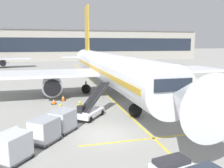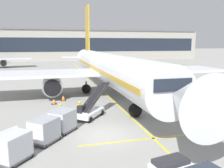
# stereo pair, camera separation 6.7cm
# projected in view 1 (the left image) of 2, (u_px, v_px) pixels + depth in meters

# --- Properties ---
(ground_plane) EXTENTS (600.00, 600.00, 0.00)m
(ground_plane) POSITION_uv_depth(u_px,v_px,m) (104.00, 135.00, 18.13)
(ground_plane) COLOR gray
(parked_airplane) EXTENTS (34.43, 44.89, 14.91)m
(parked_airplane) POSITION_uv_depth(u_px,v_px,m) (108.00, 68.00, 32.67)
(parked_airplane) COLOR silver
(parked_airplane) RESTS_ON ground
(belt_loader) EXTENTS (4.25, 4.92, 3.08)m
(belt_loader) POSITION_uv_depth(u_px,v_px,m) (91.00, 108.00, 22.51)
(belt_loader) COLOR silver
(belt_loader) RESTS_ON ground
(baggage_cart_lead) EXTENTS (2.50, 2.64, 1.91)m
(baggage_cart_lead) POSITION_uv_depth(u_px,v_px,m) (62.00, 120.00, 18.73)
(baggage_cart_lead) COLOR #515156
(baggage_cart_lead) RESTS_ON ground
(baggage_cart_second) EXTENTS (2.50, 2.64, 1.91)m
(baggage_cart_second) POSITION_uv_depth(u_px,v_px,m) (44.00, 129.00, 16.64)
(baggage_cart_second) COLOR #515156
(baggage_cart_second) RESTS_ON ground
(baggage_cart_third) EXTENTS (2.50, 2.64, 1.91)m
(baggage_cart_third) POSITION_uv_depth(u_px,v_px,m) (12.00, 146.00, 13.92)
(baggage_cart_third) COLOR #515156
(baggage_cart_third) RESTS_ON ground
(ground_crew_by_loader) EXTENTS (0.56, 0.30, 1.74)m
(ground_crew_by_loader) POSITION_uv_depth(u_px,v_px,m) (80.00, 109.00, 21.83)
(ground_crew_by_loader) COLOR black
(ground_crew_by_loader) RESTS_ON ground
(ground_crew_by_carts) EXTENTS (0.52, 0.39, 1.74)m
(ground_crew_by_carts) POSITION_uv_depth(u_px,v_px,m) (61.00, 112.00, 21.02)
(ground_crew_by_carts) COLOR #333847
(ground_crew_by_carts) RESTS_ON ground
(safety_cone_engine_keepout) EXTENTS (0.61, 0.61, 0.69)m
(safety_cone_engine_keepout) POSITION_uv_depth(u_px,v_px,m) (63.00, 98.00, 29.20)
(safety_cone_engine_keepout) COLOR black
(safety_cone_engine_keepout) RESTS_ON ground
(safety_cone_wingtip) EXTENTS (0.58, 0.58, 0.66)m
(safety_cone_wingtip) POSITION_uv_depth(u_px,v_px,m) (54.00, 101.00, 27.47)
(safety_cone_wingtip) COLOR black
(safety_cone_wingtip) RESTS_ON ground
(apron_guidance_line_lead_in) EXTENTS (0.20, 110.00, 0.01)m
(apron_guidance_line_lead_in) POSITION_uv_depth(u_px,v_px,m) (107.00, 95.00, 32.47)
(apron_guidance_line_lead_in) COLOR yellow
(apron_guidance_line_lead_in) RESTS_ON ground
(apron_guidance_line_stop_bar) EXTENTS (12.00, 0.20, 0.01)m
(apron_guidance_line_stop_bar) POSITION_uv_depth(u_px,v_px,m) (157.00, 138.00, 17.61)
(apron_guidance_line_stop_bar) COLOR yellow
(apron_guidance_line_stop_bar) RESTS_ON ground
(terminal_building) EXTENTS (143.02, 16.66, 13.52)m
(terminal_building) POSITION_uv_depth(u_px,v_px,m) (42.00, 45.00, 102.62)
(terminal_building) COLOR #A8A399
(terminal_building) RESTS_ON ground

